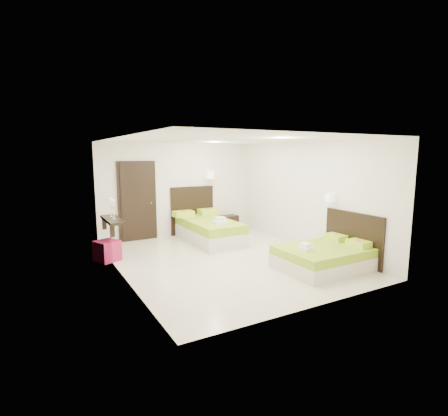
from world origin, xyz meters
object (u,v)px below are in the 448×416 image
bed_double (326,256)px  nightstand (228,222)px  bed_single (208,228)px  ottoman (107,251)px

bed_double → nightstand: 4.14m
bed_single → bed_double: bed_single is taller
bed_double → bed_single: bearing=107.9°
bed_double → ottoman: bearing=144.4°
ottoman → bed_double: bearing=-35.6°
nightstand → ottoman: nightstand is taller
bed_single → nightstand: bearing=37.9°
nightstand → ottoman: 4.12m
ottoman → bed_single: bearing=11.6°
bed_double → ottoman: (-3.76, 2.69, -0.04)m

